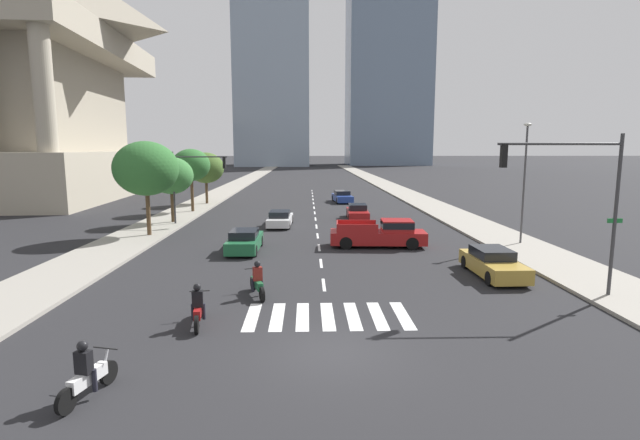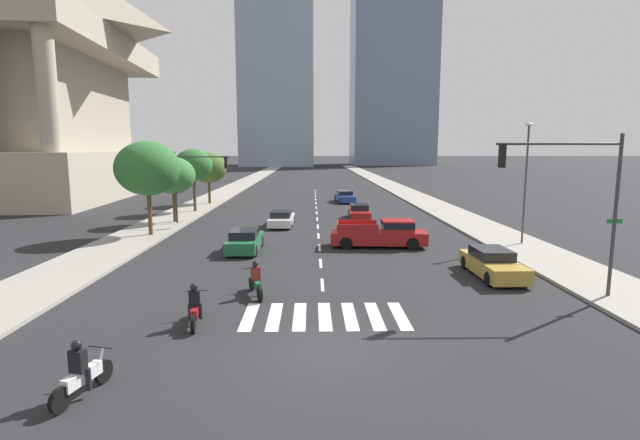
{
  "view_description": "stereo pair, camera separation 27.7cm",
  "coord_description": "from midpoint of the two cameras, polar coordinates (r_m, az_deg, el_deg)",
  "views": [
    {
      "loc": [
        -0.73,
        -13.39,
        5.94
      ],
      "look_at": [
        0.0,
        13.05,
        2.0
      ],
      "focal_mm": 26.83,
      "sensor_mm": 36.0,
      "label": 1
    },
    {
      "loc": [
        -0.45,
        -13.39,
        5.94
      ],
      "look_at": [
        0.0,
        13.05,
        2.0
      ],
      "focal_mm": 26.83,
      "sensor_mm": 36.0,
      "label": 2
    }
  ],
  "objects": [
    {
      "name": "motorcycle_third",
      "position": [
        13.29,
        -26.01,
        -16.2
      ],
      "size": [
        0.84,
        2.03,
        1.49
      ],
      "rotation": [
        0.0,
        0.0,
        1.31
      ],
      "color": "black",
      "rests_on": "ground"
    },
    {
      "name": "crosswalk_near",
      "position": [
        17.49,
        1.03,
        -11.37
      ],
      "size": [
        5.85,
        2.92,
        0.01
      ],
      "color": "silver",
      "rests_on": "ground"
    },
    {
      "name": "pickup_truck",
      "position": [
        29.42,
        7.8,
        -1.64
      ],
      "size": [
        5.88,
        2.26,
        1.67
      ],
      "rotation": [
        0.0,
        0.0,
        -0.06
      ],
      "color": "maroon",
      "rests_on": "ground"
    },
    {
      "name": "sedan_red_3",
      "position": [
        40.98,
        4.9,
        0.93
      ],
      "size": [
        1.87,
        4.5,
        1.25
      ],
      "rotation": [
        0.0,
        0.0,
        -1.61
      ],
      "color": "maroon",
      "rests_on": "ground"
    },
    {
      "name": "street_lamp_east",
      "position": [
        31.77,
        23.59,
        5.02
      ],
      "size": [
        0.5,
        0.24,
        7.34
      ],
      "color": "#3F3F42",
      "rests_on": "sidewalk_east"
    },
    {
      "name": "sidewalk_west",
      "position": [
        45.32,
        -15.91,
        0.71
      ],
      "size": [
        4.0,
        260.0,
        0.15
      ],
      "primitive_type": "cube",
      "color": "gray",
      "rests_on": "ground"
    },
    {
      "name": "sedan_green_4",
      "position": [
        28.32,
        -8.66,
        -2.49
      ],
      "size": [
        1.81,
        4.35,
        1.29
      ],
      "rotation": [
        0.0,
        0.0,
        1.55
      ],
      "color": "#1E6038",
      "rests_on": "ground"
    },
    {
      "name": "office_tower_left_skyline",
      "position": [
        178.92,
        -5.05,
        20.6
      ],
      "size": [
        25.0,
        29.82,
        88.24
      ],
      "color": "#8C9EB2",
      "rests_on": "ground"
    },
    {
      "name": "street_tree_third",
      "position": [
        46.2,
        -14.7,
        6.35
      ],
      "size": [
        3.5,
        3.5,
        5.8
      ],
      "color": "#4C3823",
      "rests_on": "sidewalk_west"
    },
    {
      "name": "traffic_signal_far",
      "position": [
        38.48,
        -14.4,
        5.3
      ],
      "size": [
        4.5,
        0.28,
        5.59
      ],
      "color": "#333335",
      "rests_on": "sidewalk_west"
    },
    {
      "name": "street_tree_fourth",
      "position": [
        52.54,
        -13.01,
        6.08
      ],
      "size": [
        3.83,
        3.83,
        5.43
      ],
      "color": "#4C3823",
      "rests_on": "sidewalk_west"
    },
    {
      "name": "sedan_gold_0",
      "position": [
        23.97,
        20.2,
        -4.92
      ],
      "size": [
        1.86,
        4.6,
        1.3
      ],
      "rotation": [
        0.0,
        0.0,
        -1.55
      ],
      "color": "#B28E38",
      "rests_on": "ground"
    },
    {
      "name": "sidewalk_east",
      "position": [
        45.64,
        15.4,
        0.79
      ],
      "size": [
        4.0,
        260.0,
        0.15
      ],
      "primitive_type": "cube",
      "color": "gray",
      "rests_on": "ground"
    },
    {
      "name": "sedan_blue_2",
      "position": [
        53.8,
        3.12,
        2.77
      ],
      "size": [
        2.2,
        4.76,
        1.29
      ],
      "rotation": [
        0.0,
        0.0,
        -1.48
      ],
      "color": "navy",
      "rests_on": "ground"
    },
    {
      "name": "street_tree_nearest",
      "position": [
        34.15,
        -19.67,
        5.8
      ],
      "size": [
        4.27,
        4.27,
        6.32
      ],
      "color": "#4C3823",
      "rests_on": "sidewalk_west"
    },
    {
      "name": "traffic_signal_near",
      "position": [
        20.95,
        28.32,
        3.61
      ],
      "size": [
        5.11,
        0.28,
        6.38
      ],
      "rotation": [
        0.0,
        0.0,
        3.14
      ],
      "color": "#333335",
      "rests_on": "sidewalk_east"
    },
    {
      "name": "street_tree_second",
      "position": [
        39.79,
        -16.92,
        5.09
      ],
      "size": [
        3.45,
        3.45,
        5.17
      ],
      "color": "#4C3823",
      "rests_on": "sidewalk_west"
    },
    {
      "name": "ground_plane",
      "position": [
        14.66,
        1.47,
        -15.44
      ],
      "size": [
        800.0,
        800.0,
        0.0
      ],
      "primitive_type": "plane",
      "color": "#232326"
    },
    {
      "name": "sedan_white_1",
      "position": [
        37.21,
        -4.4,
        0.14
      ],
      "size": [
        1.89,
        4.58,
        1.21
      ],
      "rotation": [
        0.0,
        0.0,
        1.53
      ],
      "color": "silver",
      "rests_on": "ground"
    },
    {
      "name": "motorcycle_lead",
      "position": [
        19.74,
        -7.32,
        -7.35
      ],
      "size": [
        1.0,
        2.16,
        1.49
      ],
      "rotation": [
        0.0,
        0.0,
        1.9
      ],
      "color": "black",
      "rests_on": "ground"
    },
    {
      "name": "motorcycle_trailing",
      "position": [
        17.01,
        -14.21,
        -10.16
      ],
      "size": [
        0.7,
        2.18,
        1.49
      ],
      "rotation": [
        0.0,
        0.0,
        1.71
      ],
      "color": "black",
      "rests_on": "ground"
    },
    {
      "name": "lane_divider_center",
      "position": [
        44.84,
        -0.22,
        0.87
      ],
      "size": [
        0.14,
        50.0,
        0.01
      ],
      "color": "silver",
      "rests_on": "ground"
    }
  ]
}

